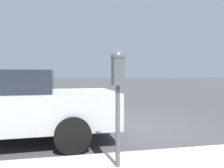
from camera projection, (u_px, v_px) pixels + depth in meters
name	position (u px, v px, depth m)	size (l,w,h in m)	color
ground_plane	(110.00, 127.00, 5.69)	(220.00, 220.00, 0.00)	#424244
parking_meter	(118.00, 78.00, 2.88)	(0.21, 0.19, 1.56)	#4C5156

